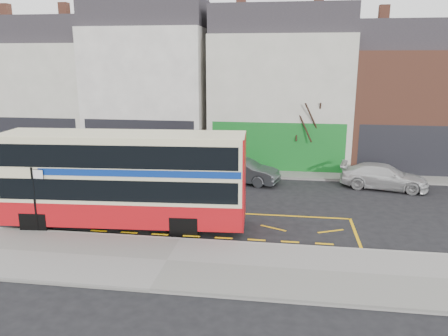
% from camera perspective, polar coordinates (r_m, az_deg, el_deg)
% --- Properties ---
extents(ground, '(120.00, 120.00, 0.00)m').
position_cam_1_polar(ground, '(17.91, -5.46, -9.10)').
color(ground, black).
rests_on(ground, ground).
extents(pavement, '(40.00, 4.00, 0.15)m').
position_cam_1_polar(pavement, '(15.86, -7.45, -12.06)').
color(pavement, gray).
rests_on(pavement, ground).
extents(kerb, '(40.00, 0.15, 0.15)m').
position_cam_1_polar(kerb, '(17.55, -5.75, -9.35)').
color(kerb, gray).
rests_on(kerb, ground).
extents(far_pavement, '(50.00, 3.00, 0.15)m').
position_cam_1_polar(far_pavement, '(28.15, -0.21, -0.23)').
color(far_pavement, gray).
rests_on(far_pavement, ground).
extents(road_markings, '(14.00, 3.40, 0.01)m').
position_cam_1_polar(road_markings, '(19.35, -4.34, -7.26)').
color(road_markings, '#EDAD0C').
rests_on(road_markings, ground).
extents(terrace_far_left, '(8.00, 8.01, 10.80)m').
position_cam_1_polar(terrace_far_left, '(35.64, -21.52, 9.57)').
color(terrace_far_left, beige).
rests_on(terrace_far_left, ground).
extents(terrace_left, '(8.00, 8.01, 11.80)m').
position_cam_1_polar(terrace_left, '(32.44, -8.99, 10.89)').
color(terrace_left, white).
rests_on(terrace_left, ground).
extents(terrace_green_shop, '(9.00, 8.01, 11.30)m').
position_cam_1_polar(terrace_green_shop, '(31.03, 7.40, 10.34)').
color(terrace_green_shop, beige).
rests_on(terrace_green_shop, ground).
extents(terrace_right, '(9.00, 8.01, 10.30)m').
position_cam_1_polar(terrace_right, '(32.20, 23.78, 8.53)').
color(terrace_right, brown).
rests_on(terrace_right, ground).
extents(double_decker_bus, '(10.30, 2.99, 4.06)m').
position_cam_1_polar(double_decker_bus, '(18.84, -12.78, -1.34)').
color(double_decker_bus, beige).
rests_on(double_decker_bus, ground).
extents(bus_stop_post, '(0.66, 0.15, 2.68)m').
position_cam_1_polar(bus_stop_post, '(19.22, -23.38, -2.96)').
color(bus_stop_post, black).
rests_on(bus_stop_post, pavement).
extents(car_silver, '(4.67, 2.81, 1.49)m').
position_cam_1_polar(car_silver, '(27.80, -14.92, 0.53)').
color(car_silver, '#A0A0A4').
rests_on(car_silver, ground).
extents(car_grey, '(4.59, 2.58, 1.43)m').
position_cam_1_polar(car_grey, '(25.39, 2.32, -0.33)').
color(car_grey, '#44484C').
rests_on(car_grey, ground).
extents(car_white, '(4.95, 2.80, 1.35)m').
position_cam_1_polar(car_white, '(25.81, 20.13, -1.05)').
color(car_white, silver).
rests_on(car_white, ground).
extents(street_tree_right, '(2.65, 2.65, 5.72)m').
position_cam_1_polar(street_tree_right, '(27.70, 10.95, 7.33)').
color(street_tree_right, black).
rests_on(street_tree_right, ground).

